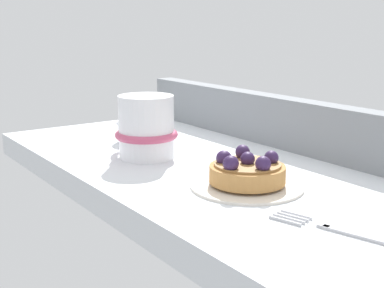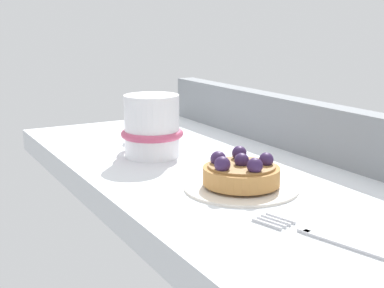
{
  "view_description": "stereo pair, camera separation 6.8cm",
  "coord_description": "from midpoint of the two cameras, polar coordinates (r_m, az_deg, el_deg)",
  "views": [
    {
      "loc": [
        51.49,
        -42.15,
        19.1
      ],
      "look_at": [
        -2.81,
        -3.79,
        3.58
      ],
      "focal_mm": 49.7,
      "sensor_mm": 36.0,
      "label": 1
    },
    {
      "loc": [
        55.13,
        -36.39,
        19.1
      ],
      "look_at": [
        -2.81,
        -3.79,
        3.58
      ],
      "focal_mm": 49.7,
      "sensor_mm": 36.0,
      "label": 2
    }
  ],
  "objects": [
    {
      "name": "ground_plane",
      "position": [
        0.69,
        6.71,
        -4.44
      ],
      "size": [
        81.5,
        34.42,
        3.53
      ],
      "primitive_type": "cube",
      "color": "silver"
    },
    {
      "name": "window_rail_back",
      "position": [
        0.78,
        16.09,
        1.33
      ],
      "size": [
        79.87,
        3.4,
        7.68
      ],
      "primitive_type": "cube",
      "color": "gray",
      "rests_on": "ground_plane"
    },
    {
      "name": "dessert_plate",
      "position": [
        0.62,
        8.43,
        -4.57
      ],
      "size": [
        13.32,
        13.32,
        0.64
      ],
      "color": "silver",
      "rests_on": "ground_plane"
    },
    {
      "name": "raspberry_tart",
      "position": [
        0.62,
        8.44,
        -3.04
      ],
      "size": [
        8.91,
        8.91,
        3.81
      ],
      "color": "#B77F42",
      "rests_on": "dessert_plate"
    },
    {
      "name": "coffee_mug",
      "position": [
        0.76,
        -1.84,
        1.85
      ],
      "size": [
        12.24,
        8.94,
        8.89
      ],
      "color": "white",
      "rests_on": "ground_plane"
    },
    {
      "name": "dessert_fork",
      "position": [
        0.5,
        19.26,
        -9.85
      ],
      "size": [
        17.8,
        6.12,
        0.6
      ],
      "color": "#B7B7BC",
      "rests_on": "ground_plane"
    },
    {
      "name": "sugar_bowl",
      "position": [
        0.86,
        -2.23,
        1.57
      ],
      "size": [
        7.18,
        7.18,
        3.35
      ],
      "color": "silver",
      "rests_on": "ground_plane"
    }
  ]
}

